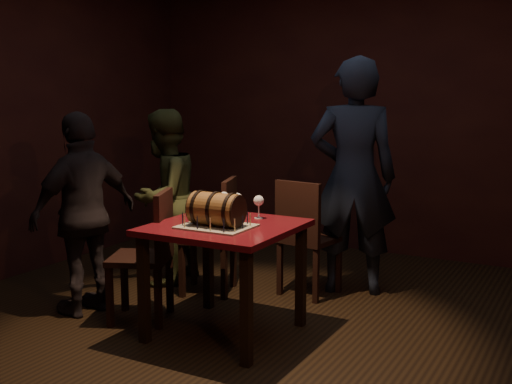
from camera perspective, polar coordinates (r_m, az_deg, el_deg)
room_shell at (r=4.17m, az=0.02°, el=6.00°), size 5.04×5.04×2.80m
pub_table at (r=4.24m, az=-2.80°, el=-4.35°), size 0.90×0.90×0.75m
cake_board at (r=4.13m, az=-3.54°, el=-3.08°), size 0.45×0.35×0.01m
barrel_cake at (r=4.11m, az=-3.56°, el=-1.54°), size 0.39×0.23×0.23m
birthday_candles at (r=4.12m, az=-3.55°, el=-2.44°), size 0.40×0.30×0.09m
wine_glass_left at (r=4.54m, az=-2.88°, el=-0.52°), size 0.07×0.07×0.16m
wine_glass_mid at (r=4.49m, az=-1.68°, el=-0.64°), size 0.07×0.07×0.16m
wine_glass_right at (r=4.38m, az=0.24°, el=-0.87°), size 0.07×0.07×0.16m
pint_of_ale at (r=4.46m, az=-2.74°, el=-1.28°), size 0.07×0.07×0.15m
menu_card at (r=4.61m, az=-4.24°, el=-1.05°), size 0.10×0.05×0.13m
chair_back at (r=5.05m, az=4.33°, el=-3.55°), size 0.46×0.46×0.93m
chair_left_rear at (r=5.14m, az=-3.44°, el=-3.32°), size 0.51×0.51×0.93m
chair_left_front at (r=4.57m, az=-9.35°, el=-4.99°), size 0.53×0.53×0.93m
person_back at (r=5.15m, az=8.64°, el=1.35°), size 0.80×0.66×1.88m
person_left_rear at (r=5.42m, az=-8.19°, el=-0.46°), size 0.60×0.75×1.47m
person_left_front at (r=4.80m, az=-15.02°, el=-1.88°), size 0.53×0.92×1.48m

